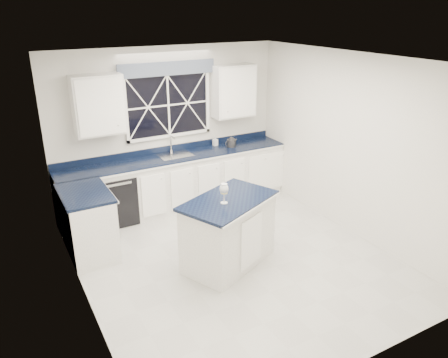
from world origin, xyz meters
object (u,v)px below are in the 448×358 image
island (228,232)px  faucet (171,144)px  dishwasher (115,198)px  soap_bottle (215,141)px  wine_glass (224,190)px  kettle (231,142)px

island → faucet: bearing=63.0°
dishwasher → soap_bottle: bearing=5.6°
dishwasher → wine_glass: wine_glass is taller
dishwasher → island: size_ratio=0.55×
soap_bottle → wine_glass: bearing=-115.4°
kettle → soap_bottle: kettle is taller
soap_bottle → kettle: bearing=-42.7°
kettle → wine_glass: size_ratio=1.00×
faucet → kettle: bearing=-11.0°
island → wine_glass: 0.67m
dishwasher → wine_glass: size_ratio=3.09×
dishwasher → soap_bottle: size_ratio=4.81×
island → wine_glass: bearing=-168.8°
island → wine_glass: size_ratio=5.59×
island → kettle: size_ratio=5.56×
island → soap_bottle: bearing=42.3°
kettle → wine_glass: (-1.29, -2.05, 0.11)m
faucet → island: size_ratio=0.20×
kettle → soap_bottle: size_ratio=1.56×
dishwasher → island: island is taller
kettle → island: bearing=-129.9°
soap_bottle → dishwasher: bearing=-174.4°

